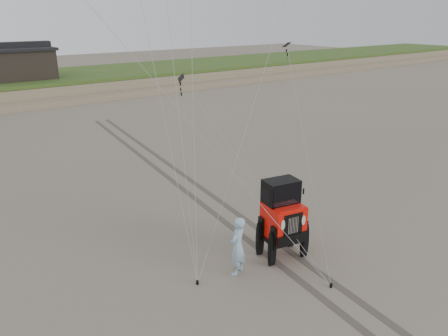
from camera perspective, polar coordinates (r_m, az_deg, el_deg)
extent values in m
plane|color=#6B6054|center=(13.60, 7.04, -14.03)|extent=(160.00, 160.00, 0.00)
cube|color=#7A6B54|center=(40.89, -25.81, 7.34)|extent=(160.00, 3.50, 0.50)
cube|color=black|center=(46.26, -25.45, 12.10)|extent=(6.00, 5.00, 2.60)
cube|color=black|center=(46.15, -25.71, 13.84)|extent=(6.40, 5.40, 0.25)
cube|color=black|center=(46.12, -25.78, 14.30)|extent=(6.40, 1.20, 0.50)
imported|color=#84B0CC|center=(13.25, 1.78, -10.16)|extent=(0.80, 0.68, 1.86)
cube|color=black|center=(19.68, 8.20, 15.66)|extent=(0.56, 0.44, 0.22)
cube|color=black|center=(18.39, -5.63, 11.63)|extent=(0.38, 0.56, 0.35)
cylinder|color=black|center=(13.21, -3.49, -14.70)|extent=(0.08, 0.08, 0.12)
cylinder|color=black|center=(13.43, 13.81, -14.67)|extent=(0.08, 0.08, 0.12)
cube|color=#4C443D|center=(20.10, -5.75, -2.46)|extent=(4.42, 29.74, 0.01)
cube|color=#4C443D|center=(20.51, -3.86, -1.96)|extent=(4.42, 29.74, 0.01)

